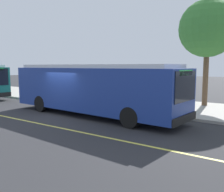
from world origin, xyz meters
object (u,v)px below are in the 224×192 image
object	(u,v)px
pedestrian_commuter	(86,90)
waiting_bench	(116,95)
route_sign_post	(135,80)
transit_bus_main	(92,88)

from	to	relation	value
pedestrian_commuter	waiting_bench	bearing A→B (deg)	48.98
waiting_bench	route_sign_post	distance (m)	3.74
pedestrian_commuter	transit_bus_main	bearing A→B (deg)	-43.12
transit_bus_main	waiting_bench	xyz separation A→B (m)	(-1.54, 4.62, -0.98)
waiting_bench	transit_bus_main	bearing A→B (deg)	-71.50
route_sign_post	transit_bus_main	bearing A→B (deg)	-116.85
transit_bus_main	pedestrian_commuter	world-z (taller)	transit_bus_main
waiting_bench	route_sign_post	xyz separation A→B (m)	(2.88, -1.98, 1.32)
waiting_bench	route_sign_post	world-z (taller)	route_sign_post
transit_bus_main	pedestrian_commuter	size ratio (longest dim) A/B	6.74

